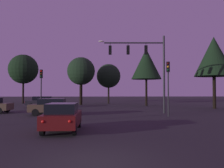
# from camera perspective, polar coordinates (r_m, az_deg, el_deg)

# --- Properties ---
(ground_plane) EXTENTS (168.00, 168.00, 0.00)m
(ground_plane) POSITION_cam_1_polar(r_m,az_deg,el_deg) (31.98, -2.91, -5.66)
(ground_plane) COLOR #262326
(ground_plane) RESTS_ON ground
(traffic_signal_mast_arm) EXTENTS (6.69, 0.52, 7.79)m
(traffic_signal_mast_arm) POSITION_cam_1_polar(r_m,az_deg,el_deg) (25.18, 7.38, 5.68)
(traffic_signal_mast_arm) COLOR #232326
(traffic_signal_mast_arm) RESTS_ON ground
(traffic_light_corner_left) EXTENTS (0.36, 0.38, 4.77)m
(traffic_light_corner_left) POSITION_cam_1_polar(r_m,az_deg,el_deg) (22.07, 12.82, 1.39)
(traffic_light_corner_left) COLOR #232326
(traffic_light_corner_left) RESTS_ON ground
(traffic_light_corner_right) EXTENTS (0.33, 0.37, 4.51)m
(traffic_light_corner_right) POSITION_cam_1_polar(r_m,az_deg,el_deg) (27.33, -16.01, 0.44)
(traffic_light_corner_right) COLOR #232326
(traffic_light_corner_right) RESTS_ON ground
(car_nearside_lane) EXTENTS (1.80, 4.12, 1.52)m
(car_nearside_lane) POSITION_cam_1_polar(r_m,az_deg,el_deg) (13.75, -11.33, -7.37)
(car_nearside_lane) COLOR #4C0F0F
(car_nearside_lane) RESTS_ON ground
(car_crossing_left) EXTENTS (4.37, 1.84, 1.52)m
(car_crossing_left) POSITION_cam_1_polar(r_m,az_deg,el_deg) (23.39, -13.42, -5.06)
(car_crossing_left) COLOR #473828
(car_crossing_left) RESTS_ON ground
(car_far_lane) EXTENTS (4.82, 2.31, 1.52)m
(car_far_lane) POSITION_cam_1_polar(r_m,az_deg,el_deg) (35.23, -15.61, -3.95)
(car_far_lane) COLOR #232328
(car_far_lane) RESTS_ON ground
(tree_behind_sign) EXTENTS (5.40, 5.40, 9.04)m
(tree_behind_sign) POSITION_cam_1_polar(r_m,az_deg,el_deg) (48.52, -19.75, 3.23)
(tree_behind_sign) COLOR black
(tree_behind_sign) RESTS_ON ground
(tree_left_far) EXTENTS (4.58, 4.58, 7.86)m
(tree_left_far) POSITION_cam_1_polar(r_m,az_deg,el_deg) (41.14, -7.15, 2.92)
(tree_left_far) COLOR black
(tree_left_far) RESTS_ON ground
(tree_center_horizon) EXTENTS (4.37, 4.37, 7.24)m
(tree_center_horizon) POSITION_cam_1_polar(r_m,az_deg,el_deg) (45.26, -0.80, 1.85)
(tree_center_horizon) COLOR black
(tree_center_horizon) RESTS_ON ground
(tree_right_cluster) EXTENTS (4.97, 4.97, 9.25)m
(tree_right_cluster) POSITION_cam_1_polar(r_m,az_deg,el_deg) (34.50, 22.42, 5.86)
(tree_right_cluster) COLOR black
(tree_right_cluster) RESTS_ON ground
(tree_lot_edge) EXTENTS (4.62, 4.62, 8.81)m
(tree_lot_edge) POSITION_cam_1_polar(r_m,az_deg,el_deg) (38.49, 7.89, 4.60)
(tree_lot_edge) COLOR black
(tree_lot_edge) RESTS_ON ground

